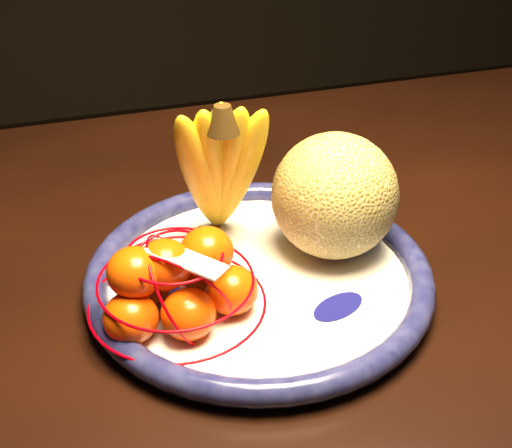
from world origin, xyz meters
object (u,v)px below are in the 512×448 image
object	(u,v)px
dining_table	(470,292)
cantaloupe	(335,196)
fruit_bowl	(259,277)
banana_bunch	(219,164)
mandarin_bag	(176,283)

from	to	relation	value
dining_table	cantaloupe	xyz separation A→B (m)	(-0.18, 0.01, 0.16)
fruit_bowl	banana_bunch	size ratio (longest dim) A/B	1.87
fruit_bowl	banana_bunch	bearing A→B (deg)	104.33
cantaloupe	dining_table	bearing A→B (deg)	-2.88
fruit_bowl	dining_table	bearing A→B (deg)	3.59
dining_table	mandarin_bag	size ratio (longest dim) A/B	8.94
cantaloupe	mandarin_bag	size ratio (longest dim) A/B	0.77
mandarin_bag	dining_table	bearing A→B (deg)	7.58
fruit_bowl	cantaloupe	size ratio (longest dim) A/B	2.68
dining_table	fruit_bowl	size ratio (longest dim) A/B	4.33
cantaloupe	mandarin_bag	distance (m)	0.19
mandarin_bag	cantaloupe	bearing A→B (deg)	17.69
cantaloupe	banana_bunch	size ratio (longest dim) A/B	0.70
dining_table	mandarin_bag	world-z (taller)	mandarin_bag
cantaloupe	mandarin_bag	world-z (taller)	cantaloupe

